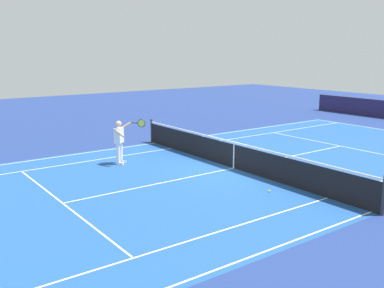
# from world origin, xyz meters

# --- Properties ---
(ground_plane) EXTENTS (60.00, 60.00, 0.00)m
(ground_plane) POSITION_xyz_m (0.00, 0.00, 0.00)
(ground_plane) COLOR navy
(court_slab) EXTENTS (24.20, 11.40, 0.00)m
(court_slab) POSITION_xyz_m (0.00, 0.00, 0.00)
(court_slab) COLOR #1E4C93
(court_slab) RESTS_ON ground_plane
(court_line_markings) EXTENTS (23.85, 11.05, 0.01)m
(court_line_markings) POSITION_xyz_m (0.00, 0.00, 0.00)
(court_line_markings) COLOR white
(court_line_markings) RESTS_ON ground_plane
(tennis_net) EXTENTS (0.10, 11.70, 1.08)m
(tennis_net) POSITION_xyz_m (0.00, 0.00, 0.49)
(tennis_net) COLOR #2D2D33
(tennis_net) RESTS_ON ground_plane
(tennis_player_near) EXTENTS (1.08, 0.74, 1.70)m
(tennis_player_near) POSITION_xyz_m (3.05, -3.00, 0.93)
(tennis_player_near) COLOR white
(tennis_player_near) RESTS_ON ground_plane
(tennis_ball) EXTENTS (0.07, 0.07, 0.07)m
(tennis_ball) POSITION_xyz_m (0.99, 2.72, 0.03)
(tennis_ball) COLOR #CCE01E
(tennis_ball) RESTS_ON ground_plane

